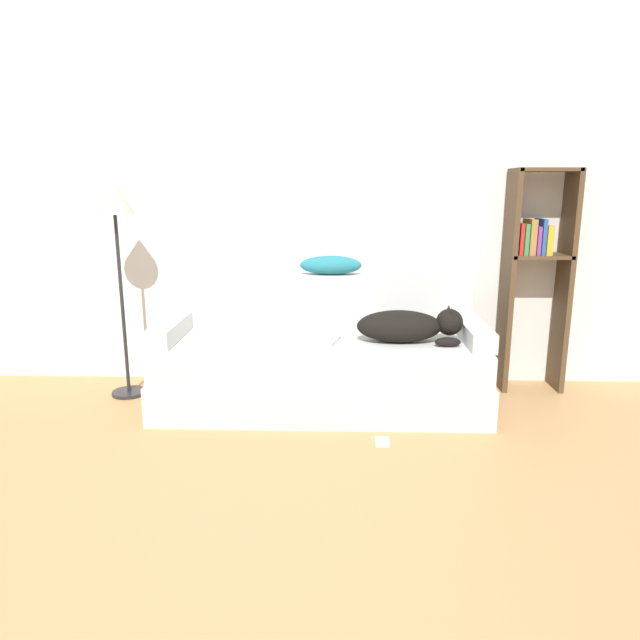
% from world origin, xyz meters
% --- Properties ---
extents(wall_back, '(7.72, 0.06, 2.70)m').
position_xyz_m(wall_back, '(0.00, 2.76, 1.35)').
color(wall_back, silver).
rests_on(wall_back, ground_plane).
extents(couch, '(2.12, 0.85, 0.46)m').
position_xyz_m(couch, '(0.20, 2.19, 0.22)').
color(couch, silver).
rests_on(couch, ground_plane).
extents(couch_backrest, '(2.08, 0.15, 0.37)m').
position_xyz_m(couch_backrest, '(0.20, 2.54, 0.64)').
color(couch_backrest, silver).
rests_on(couch_backrest, couch).
extents(couch_arm_left, '(0.15, 0.66, 0.12)m').
position_xyz_m(couch_arm_left, '(-0.78, 2.18, 0.52)').
color(couch_arm_left, silver).
rests_on(couch_arm_left, couch).
extents(couch_arm_right, '(0.15, 0.66, 0.12)m').
position_xyz_m(couch_arm_right, '(1.19, 2.18, 0.52)').
color(couch_arm_right, silver).
rests_on(couch_arm_right, couch).
extents(dog, '(0.67, 0.26, 0.23)m').
position_xyz_m(dog, '(0.77, 2.13, 0.56)').
color(dog, black).
rests_on(dog, couch).
extents(laptop, '(0.39, 0.31, 0.02)m').
position_xyz_m(laptop, '(0.15, 2.15, 0.47)').
color(laptop, '#B7B7BC').
rests_on(laptop, couch).
extents(throw_pillow, '(0.43, 0.18, 0.13)m').
position_xyz_m(throw_pillow, '(0.27, 2.55, 0.89)').
color(throw_pillow, teal).
rests_on(throw_pillow, couch_backrest).
extents(bookshelf, '(0.43, 0.26, 1.55)m').
position_xyz_m(bookshelf, '(1.69, 2.58, 0.89)').
color(bookshelf, '#4C3823').
rests_on(bookshelf, ground_plane).
extents(floor_lamp, '(0.25, 0.25, 1.48)m').
position_xyz_m(floor_lamp, '(-1.15, 2.35, 1.23)').
color(floor_lamp, '#232326').
rests_on(floor_lamp, ground_plane).
extents(power_adapter, '(0.08, 0.08, 0.03)m').
position_xyz_m(power_adapter, '(0.57, 1.60, 0.01)').
color(power_adapter, silver).
rests_on(power_adapter, ground_plane).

